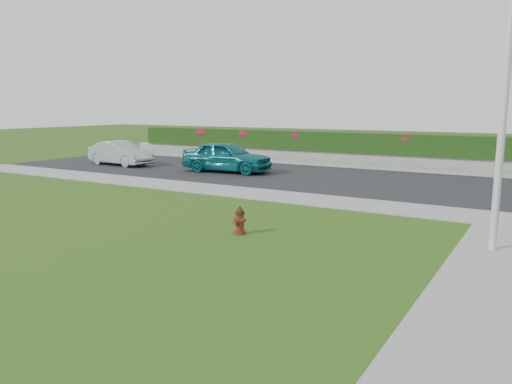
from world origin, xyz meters
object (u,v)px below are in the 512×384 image
Objects in this scene: utility_pole at (504,110)px; sedan_teal at (227,157)px; fire_hydrant at (240,221)px; sedan_silver at (120,153)px.

sedan_teal is at bearing 147.34° from utility_pole.
sedan_teal is at bearing 139.60° from fire_hydrant.
fire_hydrant is 0.18× the size of sedan_silver.
sedan_silver is at bearing 88.67° from sedan_teal.
sedan_teal reaches higher than sedan_silver.
fire_hydrant is at bearing -150.37° from sedan_teal.
sedan_silver reaches higher than fire_hydrant.
utility_pole is at bearing 29.71° from fire_hydrant.
fire_hydrant is 0.16× the size of sedan_teal.
utility_pole is (5.59, 1.58, 2.75)m from fire_hydrant.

